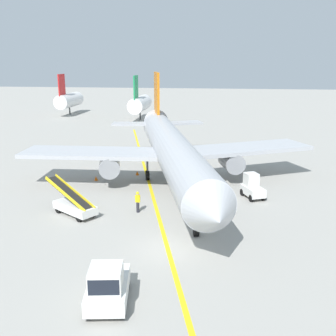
{
  "coord_description": "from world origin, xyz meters",
  "views": [
    {
      "loc": [
        2.8,
        -22.75,
        11.47
      ],
      "look_at": [
        -1.72,
        10.12,
        2.5
      ],
      "focal_mm": 42.58,
      "sensor_mm": 36.0,
      "label": 1
    }
  ],
  "objects": [
    {
      "name": "baggage_tug_near_wing",
      "position": [
        5.55,
        10.61,
        0.93
      ],
      "size": [
        2.15,
        2.72,
        2.1
      ],
      "color": "silver",
      "rests_on": "ground"
    },
    {
      "name": "belt_loader_forward_hold",
      "position": [
        -8.25,
        4.7,
        0.78
      ],
      "size": [
        4.86,
        3.8,
        2.59
      ],
      "color": "silver",
      "rests_on": "ground"
    },
    {
      "name": "safety_cone_nose_right",
      "position": [
        -9.41,
        13.67,
        0.22
      ],
      "size": [
        0.36,
        0.36,
        0.44
      ],
      "primitive_type": "cone",
      "color": "orange",
      "rests_on": "ground"
    },
    {
      "name": "ground_crew_marshaller",
      "position": [
        -3.5,
        5.82,
        0.91
      ],
      "size": [
        0.36,
        0.24,
        1.7
      ],
      "color": "#26262D",
      "rests_on": "ground"
    },
    {
      "name": "airliner",
      "position": [
        -1.86,
        13.65,
        3.42
      ],
      "size": [
        27.85,
        34.8,
        10.1
      ],
      "color": "#B2B5BA",
      "rests_on": "ground"
    },
    {
      "name": "distant_aircraft_far_left",
      "position": [
        -30.44,
        60.78,
        3.22
      ],
      "size": [
        3.0,
        10.1,
        8.8
      ],
      "color": "silver",
      "rests_on": "ground"
    },
    {
      "name": "safety_cone_nose_left",
      "position": [
        -5.75,
        16.11,
        0.22
      ],
      "size": [
        0.36,
        0.36,
        0.44
      ],
      "primitive_type": "cone",
      "color": "orange",
      "rests_on": "ground"
    },
    {
      "name": "taxi_line_yellow",
      "position": [
        -1.72,
        5.0,
        0.0
      ],
      "size": [
        21.33,
        77.26,
        0.01
      ],
      "primitive_type": "cube",
      "rotation": [
        0.0,
        0.0,
        0.27
      ],
      "color": "yellow",
      "rests_on": "ground"
    },
    {
      "name": "ground_plane",
      "position": [
        0.0,
        0.0,
        0.0
      ],
      "size": [
        300.0,
        300.0,
        0.0
      ],
      "primitive_type": "plane",
      "color": "#9E9B93"
    },
    {
      "name": "pushback_tug",
      "position": [
        -2.4,
        -6.31,
        0.99
      ],
      "size": [
        2.45,
        3.86,
        2.2
      ],
      "color": "silver",
      "rests_on": "ground"
    },
    {
      "name": "distant_aircraft_mid_left",
      "position": [
        -13.6,
        55.43,
        3.22
      ],
      "size": [
        3.0,
        10.1,
        8.8
      ],
      "color": "silver",
      "rests_on": "ground"
    }
  ]
}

